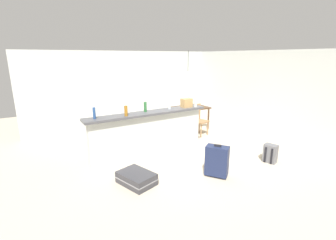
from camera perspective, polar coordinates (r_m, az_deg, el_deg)
ground_plane at (r=5.98m, az=2.61°, el=-8.38°), size 13.00×13.00×0.05m
wall_back at (r=8.27m, az=-9.21°, el=7.16°), size 6.60×0.10×2.50m
wall_right at (r=7.89m, az=20.29°, el=6.07°), size 0.10×6.00×2.50m
partition_half_wall at (r=5.71m, az=-4.55°, el=-3.69°), size 2.80×0.20×1.04m
bar_countertop at (r=5.57m, az=-4.67°, el=1.63°), size 2.96×0.40×0.05m
bottle_blue at (r=5.15m, az=-17.05°, el=1.57°), size 0.06×0.06×0.24m
bottle_amber at (r=5.23m, az=-9.91°, el=2.14°), size 0.07×0.07×0.22m
bottle_green at (r=5.57m, az=-5.40°, el=3.10°), size 0.07×0.07×0.23m
bottle_clear at (r=5.83m, az=0.36°, el=3.81°), size 0.06×0.06×0.26m
bottle_white at (r=6.15m, az=6.51°, el=4.15°), size 0.08×0.08×0.22m
grocery_bag at (r=6.08m, az=4.41°, el=4.07°), size 0.26×0.18×0.22m
dining_table at (r=7.85m, az=5.26°, el=2.40°), size 1.10×0.80×0.74m
dining_chair_near_partition at (r=7.36m, az=7.21°, el=0.45°), size 0.48×0.48×0.93m
pendant_lamp at (r=7.70m, az=4.73°, el=10.90°), size 0.34×0.34×0.81m
suitcase_flat_charcoal at (r=4.71m, az=-7.50°, el=-13.46°), size 0.67×0.89×0.22m
suitcase_upright_navy at (r=4.93m, az=11.50°, el=-9.42°), size 0.45×0.50×0.67m
backpack_grey at (r=5.96m, az=23.06°, el=-7.33°), size 0.29×0.32×0.42m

